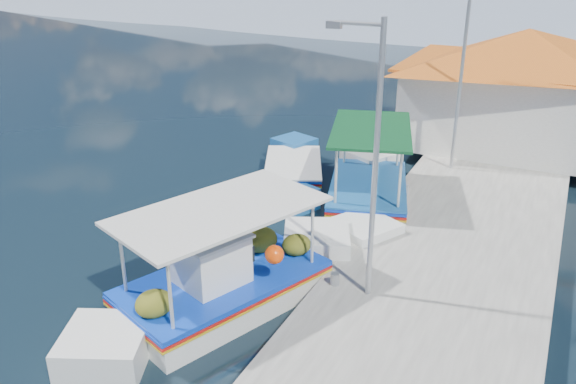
% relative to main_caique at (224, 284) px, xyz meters
% --- Properties ---
extents(ground, '(160.00, 160.00, 0.00)m').
position_rel_main_caique_xyz_m(ground, '(-1.52, -0.88, -0.53)').
color(ground, black).
rests_on(ground, ground).
extents(quay, '(5.00, 44.00, 0.50)m').
position_rel_main_caique_xyz_m(quay, '(4.38, 5.12, -0.28)').
color(quay, '#ABA8A0').
rests_on(quay, ground).
extents(bollards, '(0.20, 17.20, 0.30)m').
position_rel_main_caique_xyz_m(bollards, '(2.28, 4.37, 0.12)').
color(bollards, '#A5A8AD').
rests_on(bollards, quay).
extents(main_caique, '(4.33, 7.73, 2.73)m').
position_rel_main_caique_xyz_m(main_caique, '(0.00, 0.00, 0.00)').
color(main_caique, white).
rests_on(main_caique, ground).
extents(caique_green_canopy, '(3.73, 7.43, 2.90)m').
position_rel_main_caique_xyz_m(caique_green_canopy, '(1.22, 6.80, -0.09)').
color(caique_green_canopy, white).
rests_on(caique_green_canopy, ground).
extents(caique_blue_hull, '(3.58, 5.85, 1.14)m').
position_rel_main_caique_xyz_m(caique_blue_hull, '(-1.83, 7.70, -0.22)').
color(caique_blue_hull, '#195498').
rests_on(caique_blue_hull, ground).
extents(harbor_building, '(10.49, 10.49, 4.40)m').
position_rel_main_caique_xyz_m(harbor_building, '(4.68, 14.12, 2.25)').
color(harbor_building, white).
rests_on(harbor_building, quay).
extents(lamp_post_near, '(1.21, 0.14, 6.00)m').
position_rel_main_caique_xyz_m(lamp_post_near, '(2.99, 1.12, 3.33)').
color(lamp_post_near, '#A5A8AD').
rests_on(lamp_post_near, quay).
extents(lamp_post_far, '(1.21, 0.14, 6.00)m').
position_rel_main_caique_xyz_m(lamp_post_far, '(2.99, 10.12, 3.33)').
color(lamp_post_far, '#A5A8AD').
rests_on(lamp_post_far, quay).
extents(mountain_ridge, '(171.40, 96.00, 5.50)m').
position_rel_main_caique_xyz_m(mountain_ridge, '(5.02, 55.12, 1.51)').
color(mountain_ridge, slate).
rests_on(mountain_ridge, ground).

